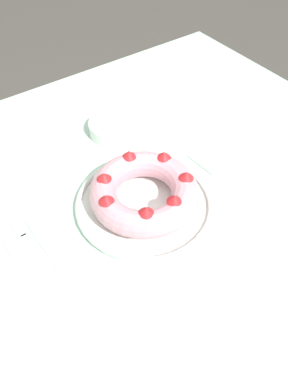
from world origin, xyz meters
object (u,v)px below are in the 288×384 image
at_px(bundt_cake, 144,192).
at_px(fork, 29,244).
at_px(napkin, 217,155).
at_px(serving_knife, 19,261).
at_px(side_bowl, 115,127).
at_px(cake_knife, 46,246).
at_px(serving_dish, 144,204).

bearing_deg(bundt_cake, fork, 168.17).
bearing_deg(fork, napkin, -1.29).
distance_m(bundt_cake, serving_knife, 0.30).
xyz_separation_m(fork, napkin, (0.53, -0.02, -0.00)).
xyz_separation_m(serving_knife, side_bowl, (0.39, 0.25, 0.02)).
bearing_deg(cake_knife, serving_dish, -0.79).
relative_size(bundt_cake, cake_knife, 1.55).
bearing_deg(fork, bundt_cake, -10.73).
relative_size(serving_dish, serving_knife, 1.64).
bearing_deg(cake_knife, bundt_cake, -0.79).
bearing_deg(napkin, bundt_cake, -172.77).
distance_m(side_bowl, napkin, 0.29).
xyz_separation_m(serving_knife, cake_knife, (0.06, 0.00, -0.00)).
relative_size(bundt_cake, fork, 1.34).
distance_m(serving_dish, side_bowl, 0.29).
distance_m(fork, side_bowl, 0.42).
relative_size(serving_dish, bundt_cake, 1.30).
xyz_separation_m(bundt_cake, napkin, (0.26, 0.03, -0.05)).
bearing_deg(bundt_cake, serving_knife, 174.70).
height_order(fork, serving_knife, serving_knife).
relative_size(serving_knife, napkin, 1.47).
xyz_separation_m(serving_dish, napkin, (0.26, 0.03, -0.01)).
xyz_separation_m(bundt_cake, side_bowl, (0.09, 0.27, -0.03)).
xyz_separation_m(serving_dish, fork, (-0.27, 0.06, -0.01)).
relative_size(fork, cake_knife, 1.16).
height_order(serving_dish, fork, serving_dish).
height_order(serving_dish, side_bowl, side_bowl).
xyz_separation_m(serving_dish, cake_knife, (-0.24, 0.03, -0.01)).
bearing_deg(bundt_cake, napkin, 7.23).
relative_size(serving_dish, fork, 1.74).
height_order(fork, napkin, fork).
distance_m(bundt_cake, side_bowl, 0.29).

